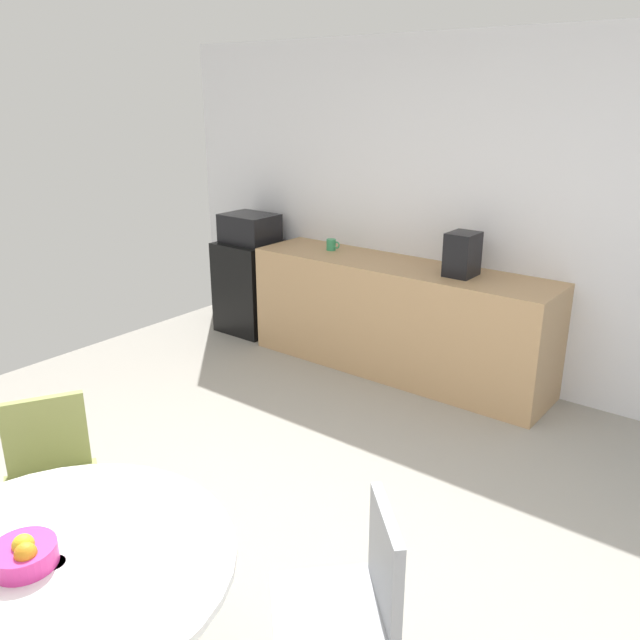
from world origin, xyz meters
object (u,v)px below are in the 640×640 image
object	(u,v)px
mini_fridge	(252,286)
microwave	(250,228)
round_table	(58,593)
chair_gray	(359,589)
fruit_bowl	(24,554)
mug_white	(332,245)
chair_olive	(50,465)
coffee_maker	(463,254)

from	to	relation	value
mini_fridge	microwave	world-z (taller)	microwave
round_table	chair_gray	world-z (taller)	chair_gray
fruit_bowl	mug_white	world-z (taller)	mug_white
mug_white	chair_gray	bearing A→B (deg)	-51.38
microwave	fruit_bowl	distance (m)	4.24
chair_olive	mug_white	world-z (taller)	mug_white
mug_white	microwave	bearing A→B (deg)	-176.48
coffee_maker	chair_gray	bearing A→B (deg)	-70.05
mini_fridge	mug_white	xyz separation A→B (m)	(0.91, 0.06, 0.52)
round_table	mug_white	world-z (taller)	mug_white
chair_gray	chair_olive	distance (m)	1.62
microwave	chair_gray	xyz separation A→B (m)	(3.14, -2.74, -0.46)
mini_fridge	microwave	xyz separation A→B (m)	(0.00, 0.00, 0.56)
microwave	round_table	size ratio (longest dim) A/B	0.41
round_table	chair_gray	bearing A→B (deg)	45.01
microwave	fruit_bowl	bearing A→B (deg)	-56.04
microwave	chair_olive	xyz separation A→B (m)	(1.53, -2.97, -0.46)
microwave	round_table	xyz separation A→B (m)	(2.42, -3.45, -0.37)
chair_gray	mug_white	xyz separation A→B (m)	(-2.23, 2.79, 0.43)
microwave	fruit_bowl	xyz separation A→B (m)	(2.36, -3.51, -0.20)
microwave	coffee_maker	distance (m)	2.14
round_table	mug_white	size ratio (longest dim) A/B	9.18
chair_olive	coffee_maker	xyz separation A→B (m)	(0.61, 2.97, 0.54)
microwave	mug_white	size ratio (longest dim) A/B	3.72
round_table	chair_olive	distance (m)	1.01
chair_olive	fruit_bowl	xyz separation A→B (m)	(0.83, -0.54, 0.26)
chair_gray	round_table	bearing A→B (deg)	-134.99
microwave	coffee_maker	xyz separation A→B (m)	(2.14, 0.00, 0.07)
chair_olive	mug_white	bearing A→B (deg)	101.72
mini_fridge	chair_gray	world-z (taller)	mini_fridge
mini_fridge	round_table	world-z (taller)	mini_fridge
mini_fridge	coffee_maker	xyz separation A→B (m)	(2.14, 0.00, 0.63)
fruit_bowl	mini_fridge	bearing A→B (deg)	123.96
coffee_maker	microwave	bearing A→B (deg)	180.00
microwave	coffee_maker	size ratio (longest dim) A/B	1.50
fruit_bowl	chair_olive	bearing A→B (deg)	146.92
chair_gray	mug_white	size ratio (longest dim) A/B	6.43
round_table	fruit_bowl	bearing A→B (deg)	-133.70
microwave	coffee_maker	world-z (taller)	coffee_maker
microwave	chair_olive	world-z (taller)	microwave
microwave	chair_gray	world-z (taller)	microwave
mug_white	chair_olive	bearing A→B (deg)	-78.28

